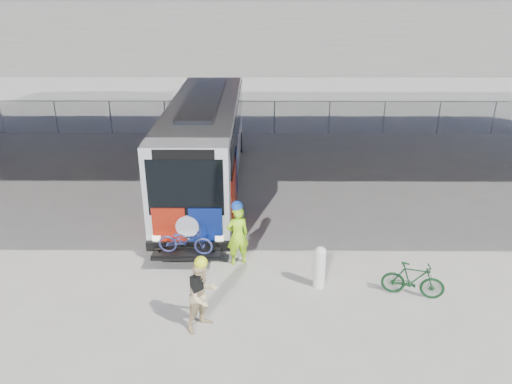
{
  "coord_description": "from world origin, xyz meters",
  "views": [
    {
      "loc": [
        0.13,
        -14.71,
        7.95
      ],
      "look_at": [
        0.05,
        0.05,
        1.6
      ],
      "focal_mm": 35.0,
      "sensor_mm": 36.0,
      "label": 1
    }
  ],
  "objects_px": {
    "cyclist_tan": "(202,295)",
    "bus": "(206,135)",
    "cyclist_hivis": "(238,234)",
    "bike_parked": "(413,280)",
    "bollard": "(320,265)"
  },
  "relations": [
    {
      "from": "bollard",
      "to": "cyclist_tan",
      "type": "height_order",
      "value": "cyclist_tan"
    },
    {
      "from": "bus",
      "to": "bollard",
      "type": "xyz_separation_m",
      "value": [
        3.82,
        -7.56,
        -1.44
      ]
    },
    {
      "from": "bus",
      "to": "bollard",
      "type": "relative_size",
      "value": 10.3
    },
    {
      "from": "cyclist_hivis",
      "to": "bike_parked",
      "type": "bearing_deg",
      "value": 139.25
    },
    {
      "from": "bollard",
      "to": "bike_parked",
      "type": "bearing_deg",
      "value": -10.01
    },
    {
      "from": "bus",
      "to": "cyclist_hivis",
      "type": "relative_size",
      "value": 6.27
    },
    {
      "from": "bollard",
      "to": "cyclist_hivis",
      "type": "bearing_deg",
      "value": 151.93
    },
    {
      "from": "cyclist_tan",
      "to": "bike_parked",
      "type": "bearing_deg",
      "value": -30.95
    },
    {
      "from": "cyclist_hivis",
      "to": "bike_parked",
      "type": "height_order",
      "value": "cyclist_hivis"
    },
    {
      "from": "bus",
      "to": "cyclist_tan",
      "type": "height_order",
      "value": "bus"
    },
    {
      "from": "cyclist_tan",
      "to": "bus",
      "type": "bearing_deg",
      "value": 50.17
    },
    {
      "from": "bollard",
      "to": "cyclist_hivis",
      "type": "distance_m",
      "value": 2.63
    },
    {
      "from": "bus",
      "to": "bike_parked",
      "type": "distance_m",
      "value": 10.3
    },
    {
      "from": "bollard",
      "to": "cyclist_hivis",
      "type": "relative_size",
      "value": 0.61
    },
    {
      "from": "cyclist_tan",
      "to": "bollard",
      "type": "bearing_deg",
      "value": -14.27
    }
  ]
}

